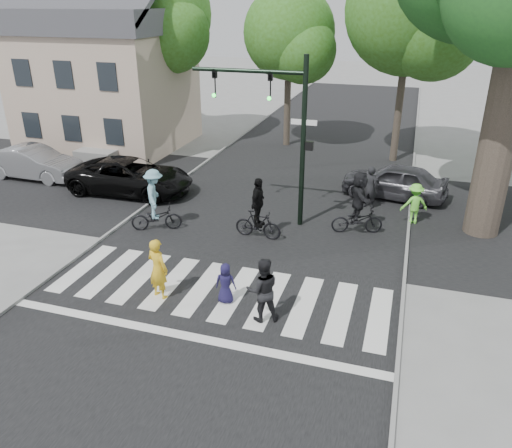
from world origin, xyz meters
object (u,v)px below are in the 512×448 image
Objects in this scene: cyclist_right at (358,206)px; traffic_signal at (280,118)px; cyclist_mid at (258,214)px; pedestrian_child at (226,283)px; car_suv at (130,176)px; pedestrian_woman at (158,269)px; cyclist_left at (155,204)px; pedestrian_adult at (263,290)px; car_silver at (34,163)px; car_grey at (394,181)px.

traffic_signal is at bearing 178.44° from cyclist_right.
cyclist_mid is 0.96× the size of cyclist_right.
traffic_signal is at bearing 78.64° from cyclist_mid.
cyclist_right is at bearing -124.62° from pedestrian_child.
cyclist_mid is at bearing -113.61° from car_suv.
car_suv is at bearing 173.06° from cyclist_right.
cyclist_right is at bearing -111.17° from pedestrian_woman.
cyclist_right reaches higher than pedestrian_woman.
traffic_signal is 2.65× the size of cyclist_left.
pedestrian_child is at bearing -46.47° from pedestrian_adult.
cyclist_mid reaches higher than pedestrian_child.
car_silver is at bearing 174.10° from cyclist_right.
car_silver is at bearing -54.27° from pedestrian_adult.
pedestrian_adult is (1.24, -6.14, -3.02)m from traffic_signal.
traffic_signal is at bearing -89.26° from pedestrian_woman.
traffic_signal is 3.39× the size of pedestrian_woman.
pedestrian_woman is at bearing -128.77° from cyclist_right.
traffic_signal is 1.13× the size of car_suv.
car_suv is 11.09m from car_grey.
pedestrian_child is at bearing -119.81° from car_silver.
traffic_signal is 2.63× the size of cyclist_right.
car_grey is at bearing -129.62° from pedestrian_adult.
cyclist_mid is (-1.55, 4.61, 0.02)m from pedestrian_adult.
cyclist_right is at bearing -1.56° from traffic_signal.
pedestrian_woman is 4.67m from cyclist_mid.
cyclist_right is at bearing -129.91° from pedestrian_adult.
cyclist_left is at bearing -173.00° from cyclist_mid.
pedestrian_woman is 4.53m from cyclist_left.
cyclist_mid reaches higher than car_silver.
pedestrian_child is 0.54× the size of cyclist_mid.
car_silver reaches higher than car_grey.
pedestrian_adult is 0.77× the size of cyclist_right.
pedestrian_woman is at bearing -27.91° from pedestrian_adult.
pedestrian_woman is at bearing -146.27° from car_suv.
pedestrian_adult is 6.67m from cyclist_left.
cyclist_mid is 0.48× the size of car_silver.
car_grey is (5.75, 9.81, -0.16)m from pedestrian_woman.
pedestrian_woman is at bearing -108.69° from cyclist_mid.
traffic_signal is 5.31m from cyclist_left.
car_grey is (15.98, 2.40, -0.01)m from car_silver.
car_suv reaches higher than car_grey.
car_silver is (-5.24, 0.36, 0.01)m from car_suv.
pedestrian_child is 0.26× the size of car_silver.
traffic_signal reaches higher than car_suv.
cyclist_mid is at bearing -28.74° from car_grey.
traffic_signal is 3.39m from cyclist_mid.
traffic_signal is at bearing -100.78° from car_suv.
pedestrian_child is 0.27× the size of car_grey.
traffic_signal reaches higher than pedestrian_woman.
car_silver is at bearing -18.34° from pedestrian_woman.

